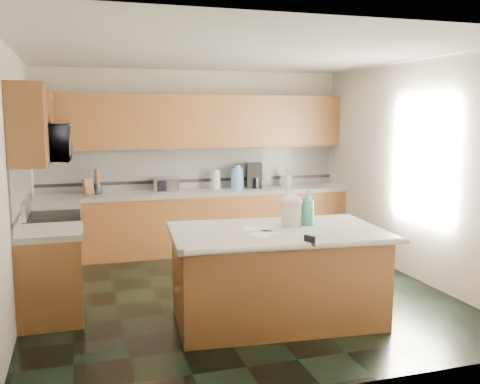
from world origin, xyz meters
name	(u,v)px	position (x,y,z in m)	size (l,w,h in m)	color
floor	(236,292)	(0.00, 0.00, 0.00)	(4.60, 4.60, 0.00)	black
ceiling	(236,53)	(0.00, 0.00, 2.70)	(4.60, 4.60, 0.00)	white
wall_back	(193,160)	(0.00, 2.32, 1.35)	(4.60, 0.04, 2.70)	beige
wall_front	(330,212)	(0.00, -2.32, 1.35)	(4.60, 0.04, 2.70)	beige
wall_left	(13,184)	(-2.32, 0.00, 1.35)	(0.04, 4.60, 2.70)	beige
wall_right	(415,170)	(2.32, 0.00, 1.35)	(0.04, 4.60, 2.70)	beige
back_base_cab	(198,223)	(0.00, 2.00, 0.43)	(4.60, 0.60, 0.86)	#371E0C
back_countertop	(198,193)	(0.00, 2.00, 0.89)	(4.60, 0.64, 0.06)	white
back_upper_cab	(195,122)	(0.00, 2.13, 1.94)	(4.60, 0.33, 0.78)	#371E0C
back_backsplash	(194,168)	(0.00, 2.29, 1.24)	(4.60, 0.02, 0.63)	silver
back_accent_band	(194,181)	(0.00, 2.28, 1.04)	(4.60, 0.01, 0.05)	black
left_base_cab_rear	(56,243)	(-2.00, 1.29, 0.43)	(0.60, 0.82, 0.86)	#371E0C
left_counter_rear	(54,207)	(-2.00, 1.29, 0.89)	(0.64, 0.82, 0.06)	white
left_base_cab_front	(51,278)	(-2.00, -0.24, 0.43)	(0.60, 0.72, 0.86)	#371E0C
left_counter_front	(48,232)	(-2.00, -0.24, 0.89)	(0.64, 0.72, 0.06)	white
left_backsplash	(22,188)	(-2.29, 0.55, 1.24)	(0.02, 2.30, 0.63)	silver
left_accent_band	(24,206)	(-2.28, 0.55, 1.04)	(0.01, 2.30, 0.05)	black
left_upper_cab_rear	(39,123)	(-2.13, 1.42, 1.94)	(0.33, 1.09, 0.78)	#371E0C
left_upper_cab_front	(28,125)	(-2.13, -0.24, 1.94)	(0.33, 0.72, 0.78)	#371E0C
range_body	(53,258)	(-2.00, 0.50, 0.44)	(0.60, 0.76, 0.88)	#B7B7BC
range_oven_door	(80,259)	(-1.71, 0.50, 0.40)	(0.02, 0.68, 0.55)	black
range_cooktop	(51,218)	(-2.00, 0.50, 0.90)	(0.62, 0.78, 0.04)	black
range_handle	(82,227)	(-1.68, 0.50, 0.78)	(0.02, 0.02, 0.66)	#B7B7BC
range_backguard	(26,208)	(-2.26, 0.50, 1.02)	(0.06, 0.76, 0.18)	#B7B7BC
microwave	(48,143)	(-2.00, 0.50, 1.73)	(0.73, 0.50, 0.41)	#B7B7BC
island_base	(276,277)	(0.14, -0.89, 0.43)	(1.96, 1.12, 0.86)	#371E0C
island_top	(276,232)	(0.14, -0.89, 0.89)	(2.06, 1.22, 0.06)	white
island_bullnose	(301,247)	(0.14, -1.50, 0.89)	(0.06, 0.06, 2.06)	white
treat_jar	(291,215)	(0.35, -0.78, 1.03)	(0.21, 0.21, 0.22)	beige
treat_jar_lid	(292,201)	(0.35, -0.78, 1.17)	(0.23, 0.23, 0.14)	#EAACB7
treat_jar_knob	(292,197)	(0.35, -0.78, 1.22)	(0.03, 0.03, 0.07)	tan
treat_jar_knob_end_l	(288,197)	(0.31, -0.78, 1.22)	(0.04, 0.04, 0.04)	tan
treat_jar_knob_end_r	(295,196)	(0.39, -0.78, 1.22)	(0.04, 0.04, 0.04)	tan
soap_bottle_island	(308,208)	(0.53, -0.78, 1.10)	(0.14, 0.14, 0.36)	teal
paper_sheet_a	(264,234)	(-0.04, -1.04, 0.92)	(0.29, 0.22, 0.00)	white
paper_sheet_b	(258,229)	(-0.03, -0.84, 0.92)	(0.29, 0.22, 0.00)	white
clamp_body	(310,241)	(0.23, -1.48, 0.93)	(0.03, 0.11, 0.10)	black
clamp_handle	(313,245)	(0.23, -1.55, 0.91)	(0.02, 0.02, 0.08)	black
knife_block	(88,187)	(-1.56, 2.05, 1.03)	(0.12, 0.10, 0.22)	#472814
utensil_crock	(97,189)	(-1.44, 2.08, 0.99)	(0.12, 0.12, 0.15)	black
utensil_bundle	(97,176)	(-1.44, 2.08, 1.17)	(0.07, 0.07, 0.21)	#472814
toaster_oven	(166,185)	(-0.46, 2.05, 1.02)	(0.35, 0.24, 0.20)	#B7B7BC
toaster_oven_door	(168,186)	(-0.46, 1.94, 1.02)	(0.31, 0.01, 0.16)	black
paper_towel	(216,180)	(0.30, 2.10, 1.06)	(0.13, 0.13, 0.29)	white
paper_towel_base	(216,189)	(0.30, 2.10, 0.93)	(0.19, 0.19, 0.01)	#B7B7BC
water_jug	(237,178)	(0.63, 2.06, 1.08)	(0.19, 0.19, 0.32)	#5486CB
water_jug_neck	(237,166)	(0.63, 2.06, 1.26)	(0.09, 0.09, 0.05)	#5486CB
coffee_maker	(254,175)	(0.91, 2.08, 1.11)	(0.23, 0.25, 0.39)	black
coffee_carafe	(255,183)	(0.91, 2.02, 1.00)	(0.16, 0.16, 0.16)	black
soap_bottle_back	(287,179)	(1.44, 2.05, 1.05)	(0.11, 0.12, 0.25)	white
soap_back_cap	(287,170)	(1.44, 2.05, 1.19)	(0.02, 0.02, 0.03)	red
window_light_proxy	(423,160)	(2.29, -0.20, 1.50)	(0.02, 1.40, 1.10)	white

